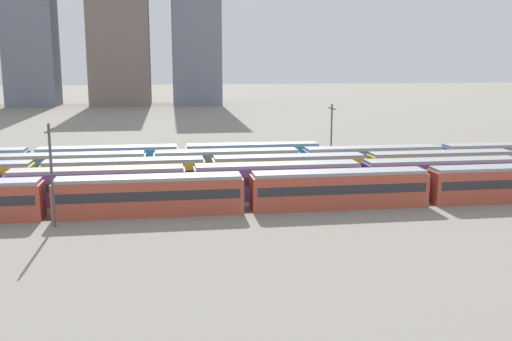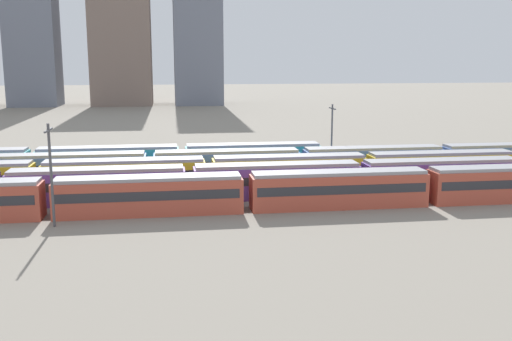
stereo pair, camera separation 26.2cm
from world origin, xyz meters
name	(u,v)px [view 1 (the left image)]	position (x,y,z in m)	size (l,w,h in m)	color
train_track_0	(339,189)	(40.41, 0.00, 1.90)	(93.60, 3.06, 3.75)	#BC4C38
train_track_1	(277,180)	(35.00, 5.20, 1.90)	(93.60, 3.06, 3.75)	#6B429E
train_track_2	(289,171)	(37.40, 10.40, 1.90)	(93.60, 3.06, 3.75)	yellow
train_track_3	(301,163)	(40.04, 15.60, 1.90)	(112.50, 3.06, 3.75)	#4C70BC
train_track_4	(108,161)	(15.70, 20.80, 1.90)	(55.80, 3.06, 3.75)	teal
catenary_pole_0	(51,170)	(13.14, -3.16, 5.18)	(0.24, 3.20, 9.29)	#4C4C51
catenary_pole_1	(331,131)	(46.29, 23.88, 4.85)	(0.24, 3.20, 8.65)	#4C4C51
distant_building_1	(30,25)	(-19.07, 144.80, 25.72)	(15.40, 14.33, 51.44)	slate
distant_building_2	(119,28)	(8.64, 144.80, 25.06)	(19.37, 15.96, 50.12)	#7A665B
distant_building_3	(196,22)	(33.65, 144.80, 27.26)	(15.74, 17.15, 54.52)	slate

